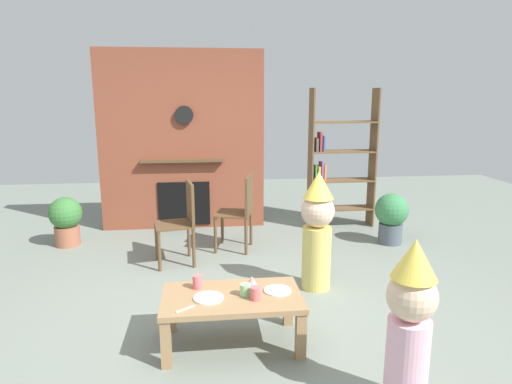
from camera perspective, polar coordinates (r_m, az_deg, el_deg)
The scene contains 17 objects.
ground_plane at distance 3.98m, azimuth -1.55°, elevation -14.79°, with size 12.00×12.00×0.00m, color gray.
brick_fireplace_feature at distance 6.17m, azimuth -9.35°, elevation 6.36°, with size 2.20×0.28×2.40m.
bookshelf at distance 6.27m, azimuth 10.28°, elevation 3.60°, with size 0.90×0.28×1.90m.
coffee_table at distance 3.37m, azimuth -3.06°, elevation -13.94°, with size 1.01×0.58×0.39m.
paper_cup_near_left at distance 3.25m, azimuth -0.07°, elevation -12.77°, with size 0.07×0.07×0.09m, color #E5666B.
paper_cup_near_right at distance 3.46m, azimuth -7.45°, elevation -11.26°, with size 0.07×0.07×0.10m, color #E5666B.
paper_cup_center at distance 3.32m, azimuth -1.37°, elevation -12.33°, with size 0.08×0.08×0.09m, color #8CD18C.
paper_plate_front at distance 3.30m, azimuth -6.05°, elevation -13.23°, with size 0.22×0.22×0.01m, color white.
paper_plate_rear at distance 3.40m, azimuth 2.76°, elevation -12.40°, with size 0.20×0.20×0.01m, color white.
birthday_cake_slice at distance 3.46m, azimuth -0.52°, elevation -11.30°, with size 0.10×0.10×0.08m, color pink.
table_fork at distance 3.18m, azimuth -8.99°, elevation -14.47°, with size 0.15×0.02×0.01m, color silver.
child_with_cone_hat at distance 2.81m, azimuth 19.00°, elevation -15.22°, with size 0.29×0.29×1.04m.
child_in_pink at distance 4.23m, azimuth 7.79°, elevation -4.54°, with size 0.31×0.31×1.13m.
dining_chair_left at distance 4.91m, azimuth -9.36°, elevation -3.24°, with size 0.46×0.46×0.90m.
dining_chair_middle at distance 5.27m, azimuth -1.90°, elevation -2.03°, with size 0.49×0.49×0.90m.
potted_plant_tall at distance 5.77m, azimuth 16.83°, elevation -2.87°, with size 0.41×0.41×0.63m.
potted_plant_short at distance 5.93m, azimuth -23.02°, elevation -3.17°, with size 0.39×0.39×0.60m.
Camera 1 is at (-0.30, -3.53, 1.81)m, focal length 31.46 mm.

